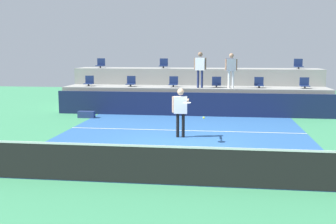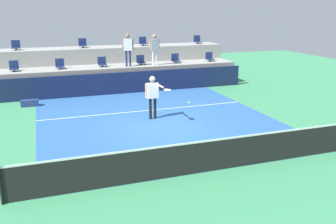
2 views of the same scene
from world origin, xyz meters
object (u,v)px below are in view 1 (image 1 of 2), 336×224
stadium_chair_lower_right (259,83)px  equipment_bag (86,114)px  tennis_ball (204,118)px  spectator_in_grey (200,66)px  stadium_chair_upper_far_right (298,65)px  stadium_chair_lower_far_right (305,84)px  stadium_chair_lower_left (131,82)px  stadium_chair_lower_mid_left (174,83)px  stadium_chair_lower_mid_right (217,83)px  stadium_chair_lower_far_left (89,82)px  spectator_leaning_on_rail (231,67)px  stadium_chair_upper_far_left (101,64)px  stadium_chair_upper_left (164,64)px  tennis_player (181,108)px  stadium_chair_upper_right (229,64)px

stadium_chair_lower_right → equipment_bag: bearing=-163.1°
tennis_ball → spectator_in_grey: bearing=93.9°
stadium_chair_upper_far_right → equipment_bag: size_ratio=0.68×
stadium_chair_lower_far_right → spectator_in_grey: (-4.97, -0.38, 0.83)m
stadium_chair_lower_far_right → equipment_bag: size_ratio=0.68×
stadium_chair_lower_left → stadium_chair_lower_mid_left: (2.17, 0.00, 0.00)m
stadium_chair_lower_left → tennis_ball: (4.00, -7.66, -0.49)m
stadium_chair_lower_mid_right → spectator_in_grey: spectator_in_grey is taller
stadium_chair_lower_far_left → stadium_chair_upper_far_right: size_ratio=1.00×
stadium_chair_lower_mid_left → spectator_leaning_on_rail: size_ratio=0.31×
equipment_bag → stadium_chair_lower_right: bearing=16.9°
stadium_chair_upper_far_left → spectator_in_grey: (5.59, -2.18, -0.02)m
stadium_chair_upper_far_right → spectator_in_grey: size_ratio=0.30×
spectator_in_grey → equipment_bag: size_ratio=2.27×
stadium_chair_upper_left → spectator_in_grey: spectator_in_grey is taller
stadium_chair_lower_left → stadium_chair_lower_mid_right: (4.29, 0.00, 0.00)m
stadium_chair_lower_left → tennis_ball: stadium_chair_lower_left is taller
stadium_chair_lower_left → stadium_chair_lower_mid_left: same height
stadium_chair_lower_right → stadium_chair_upper_left: 5.31m
tennis_ball → stadium_chair_upper_far_left: bearing=122.8°
stadium_chair_upper_left → spectator_in_grey: size_ratio=0.30×
stadium_chair_lower_far_left → tennis_ball: (6.19, -7.66, -0.49)m
stadium_chair_lower_right → stadium_chair_lower_far_right: (2.13, 0.00, 0.00)m
stadium_chair_lower_mid_right → tennis_player: size_ratio=0.30×
tennis_ball → equipment_bag: 7.70m
stadium_chair_lower_far_right → stadium_chair_upper_far_right: stadium_chair_upper_far_right is taller
stadium_chair_lower_mid_right → stadium_chair_upper_far_left: bearing=164.3°
tennis_player → tennis_ball: (0.87, -1.58, -0.08)m
stadium_chair_lower_far_left → tennis_ball: size_ratio=7.65×
stadium_chair_lower_right → stadium_chair_upper_far_left: 8.66m
stadium_chair_lower_far_right → stadium_chair_upper_far_left: 10.75m
spectator_leaning_on_rail → stadium_chair_lower_right: bearing=15.7°
stadium_chair_lower_mid_left → stadium_chair_upper_far_left: size_ratio=1.00×
spectator_in_grey → stadium_chair_lower_mid_left: bearing=164.0°
spectator_in_grey → stadium_chair_lower_far_left: bearing=176.1°
stadium_chair_lower_left → spectator_leaning_on_rail: size_ratio=0.31×
stadium_chair_upper_right → tennis_player: size_ratio=0.30×
stadium_chair_lower_left → stadium_chair_upper_right: stadium_chair_upper_right is taller
stadium_chair_upper_far_right → spectator_leaning_on_rail: bearing=-148.0°
stadium_chair_lower_mid_left → equipment_bag: 4.61m
stadium_chair_lower_mid_right → stadium_chair_upper_left: size_ratio=1.00×
stadium_chair_lower_left → tennis_player: stadium_chair_lower_left is taller
stadium_chair_upper_far_left → stadium_chair_lower_right: bearing=-12.1°
stadium_chair_lower_mid_right → spectator_in_grey: size_ratio=0.30×
stadium_chair_lower_mid_left → spectator_in_grey: (1.33, -0.38, 0.83)m
tennis_player → stadium_chair_lower_right: bearing=62.2°
spectator_leaning_on_rail → tennis_ball: 7.45m
stadium_chair_lower_far_left → stadium_chair_lower_left: same height
stadium_chair_lower_far_right → stadium_chair_upper_far_left: (-10.57, 1.80, 0.85)m
tennis_ball → equipment_bag: bearing=136.5°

